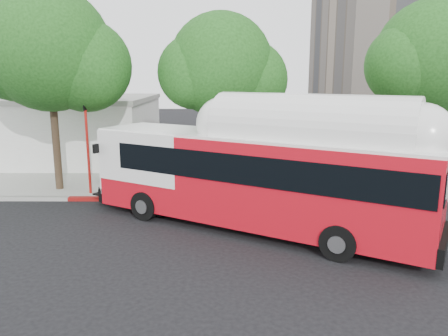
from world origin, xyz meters
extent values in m
plane|color=black|center=(0.00, 0.00, 0.00)|extent=(120.00, 120.00, 0.00)
cube|color=gray|center=(0.00, 6.50, 0.07)|extent=(60.00, 5.00, 0.15)
cube|color=gray|center=(0.00, 3.90, 0.07)|extent=(60.00, 0.30, 0.15)
cube|color=maroon|center=(-3.00, 3.90, 0.08)|extent=(10.00, 0.32, 0.16)
cylinder|color=#2D2116|center=(-9.00, 5.50, 3.04)|extent=(0.36, 0.36, 6.08)
sphere|color=#184313|center=(-9.00, 5.50, 6.84)|extent=(5.80, 5.80, 5.80)
sphere|color=#184313|center=(-7.41, 5.70, 6.08)|extent=(4.35, 4.35, 4.35)
cylinder|color=#2D2116|center=(-1.00, 6.00, 2.72)|extent=(0.36, 0.36, 5.44)
sphere|color=#184313|center=(-1.00, 6.00, 6.12)|extent=(5.00, 5.00, 5.00)
sphere|color=#184313|center=(0.38, 6.20, 5.44)|extent=(3.75, 3.75, 3.75)
cylinder|color=#2D2116|center=(9.00, 5.80, 2.88)|extent=(0.36, 0.36, 5.76)
sphere|color=#184313|center=(9.00, 5.80, 6.48)|extent=(5.40, 5.40, 5.40)
cube|color=silver|center=(-14.00, 14.00, 2.00)|extent=(16.00, 10.00, 4.00)
cube|color=gray|center=(-14.00, 14.00, 4.10)|extent=(16.20, 10.20, 0.30)
cube|color=red|center=(0.23, 0.20, 1.91)|extent=(12.40, 8.75, 3.07)
cube|color=black|center=(0.69, -0.07, 2.54)|extent=(11.33, 8.17, 1.01)
cube|color=white|center=(0.23, 0.20, 3.49)|extent=(12.35, 8.68, 0.11)
cube|color=white|center=(2.07, -0.86, 3.76)|extent=(6.94, 5.23, 0.58)
cube|color=black|center=(-5.78, 3.67, 0.53)|extent=(1.69, 2.08, 0.06)
imported|color=navy|center=(-5.78, 3.67, 1.04)|extent=(1.46, 1.89, 0.96)
cylinder|color=#B21813|center=(-7.21, 4.67, 2.04)|extent=(0.12, 0.12, 4.08)
cube|color=black|center=(-7.21, 4.67, 4.19)|extent=(0.05, 0.41, 0.26)
camera|label=1|loc=(-0.78, -15.42, 5.65)|focal=35.00mm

